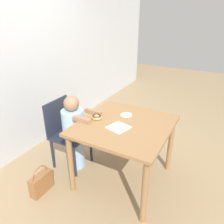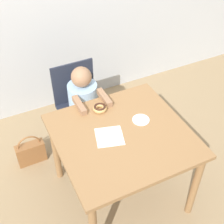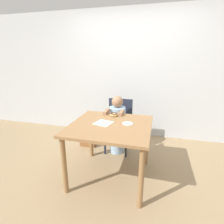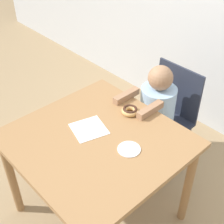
% 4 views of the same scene
% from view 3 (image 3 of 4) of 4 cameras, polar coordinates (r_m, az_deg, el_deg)
% --- Properties ---
extents(ground_plane, '(12.00, 12.00, 0.00)m').
position_cam_3_polar(ground_plane, '(2.63, -0.42, -20.08)').
color(ground_plane, '#997F5B').
extents(wall_back, '(8.00, 0.05, 2.50)m').
position_cam_3_polar(wall_back, '(3.61, 6.05, 11.73)').
color(wall_back, silver).
rests_on(wall_back, ground_plane).
extents(dining_table, '(1.02, 0.99, 0.78)m').
position_cam_3_polar(dining_table, '(2.28, -0.45, -6.58)').
color(dining_table, olive).
rests_on(dining_table, ground_plane).
extents(chair, '(0.43, 0.43, 0.90)m').
position_cam_3_polar(chair, '(3.09, 2.21, -3.97)').
color(chair, '#232838').
rests_on(chair, ground_plane).
extents(child_figure, '(0.28, 0.48, 1.00)m').
position_cam_3_polar(child_figure, '(2.96, 1.68, -4.38)').
color(child_figure, '#99BCE0').
rests_on(child_figure, ground_plane).
extents(donut, '(0.12, 0.12, 0.04)m').
position_cam_3_polar(donut, '(2.55, 0.61, -0.82)').
color(donut, tan).
rests_on(donut, dining_table).
extents(napkin, '(0.26, 0.26, 0.00)m').
position_cam_3_polar(napkin, '(2.29, -2.84, -3.59)').
color(napkin, white).
rests_on(napkin, dining_table).
extents(handbag, '(0.28, 0.10, 0.35)m').
position_cam_3_polar(handbag, '(3.33, -7.94, -8.92)').
color(handbag, brown).
rests_on(handbag, ground_plane).
extents(plate, '(0.14, 0.14, 0.01)m').
position_cam_3_polar(plate, '(2.27, 5.11, -3.77)').
color(plate, white).
rests_on(plate, dining_table).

